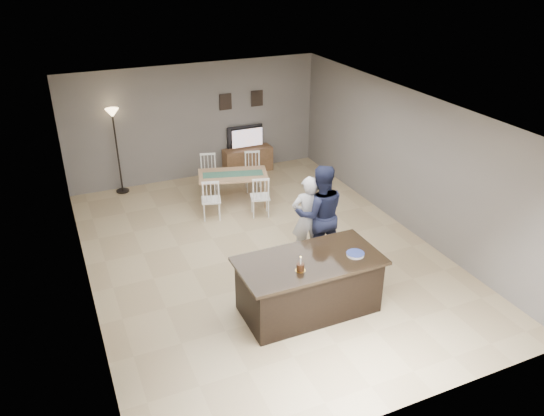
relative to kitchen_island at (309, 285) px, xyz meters
name	(u,v)px	position (x,y,z in m)	size (l,w,h in m)	color
floor	(263,253)	(0.00, 1.80, -0.45)	(8.00, 8.00, 0.00)	tan
room_shell	(262,168)	(0.00, 1.80, 1.22)	(8.00, 8.00, 8.00)	slate
kitchen_island	(309,285)	(0.00, 0.00, 0.00)	(2.15, 1.10, 0.90)	black
tv_console	(248,160)	(1.20, 5.57, -0.15)	(1.20, 0.40, 0.60)	brown
television	(246,137)	(1.20, 5.64, 0.41)	(0.91, 0.12, 0.53)	black
tv_screen_glow	(247,138)	(1.20, 5.56, 0.42)	(0.78, 0.78, 0.00)	orange
picture_frames	(241,100)	(1.15, 5.78, 1.30)	(1.10, 0.02, 0.38)	black
doorway	(101,310)	(-2.99, -0.50, 0.80)	(0.00, 2.10, 2.65)	black
woman	(308,219)	(0.68, 1.35, 0.34)	(0.58, 0.38, 1.58)	silver
man	(320,214)	(0.84, 1.22, 0.45)	(0.88, 0.68, 1.80)	#1A1F3A
birthday_cake	(300,267)	(-0.26, -0.20, 0.50)	(0.15, 0.15, 0.24)	gold
plate_stack	(355,254)	(0.68, -0.17, 0.47)	(0.27, 0.27, 0.04)	white
dining_table	(233,179)	(0.25, 4.00, 0.11)	(1.77, 1.95, 0.89)	tan
floor_lamp	(114,128)	(-1.86, 5.59, 1.05)	(0.29, 0.29, 1.93)	black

